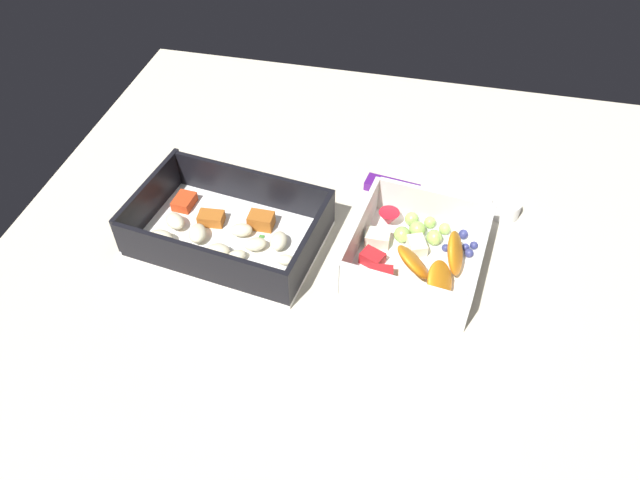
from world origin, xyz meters
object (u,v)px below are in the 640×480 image
Objects in this scene: pasta_container at (227,230)px; fruit_bowl at (417,254)px; paper_cup_liner at (506,208)px; candy_bar at (392,187)px.

fruit_bowl is (22.42, 0.96, 0.27)cm from pasta_container.
paper_cup_liner is at bearing 48.41° from fruit_bowl.
pasta_container is 34.49cm from paper_cup_liner.
pasta_container is 6.56× the size of paper_cup_liner.
candy_bar is (-4.52, 12.42, -1.37)cm from fruit_bowl.
paper_cup_liner reaches higher than candy_bar.
pasta_container reaches higher than candy_bar.
fruit_bowl is 2.44× the size of candy_bar.
pasta_container is 3.36× the size of candy_bar.
fruit_bowl is 4.76× the size of paper_cup_liner.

